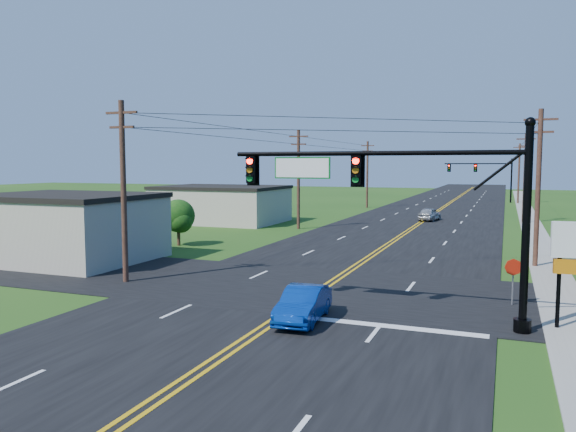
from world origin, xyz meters
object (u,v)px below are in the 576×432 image
at_px(blue_car, 303,305).
at_px(stop_sign, 513,272).
at_px(signal_mast_far, 482,173).
at_px(signal_mast_main, 397,195).

height_order(blue_car, stop_sign, stop_sign).
bearing_deg(signal_mast_far, signal_mast_main, -90.08).
bearing_deg(blue_car, signal_mast_far, 83.11).
relative_size(signal_mast_main, blue_car, 2.92).
distance_m(signal_mast_main, signal_mast_far, 72.00).
xyz_separation_m(signal_mast_main, blue_car, (-3.17, -1.43, -4.11)).
bearing_deg(signal_mast_far, stop_sign, -86.58).
height_order(signal_mast_main, stop_sign, signal_mast_main).
bearing_deg(signal_mast_main, signal_mast_far, 89.92).
height_order(signal_mast_main, blue_car, signal_mast_main).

